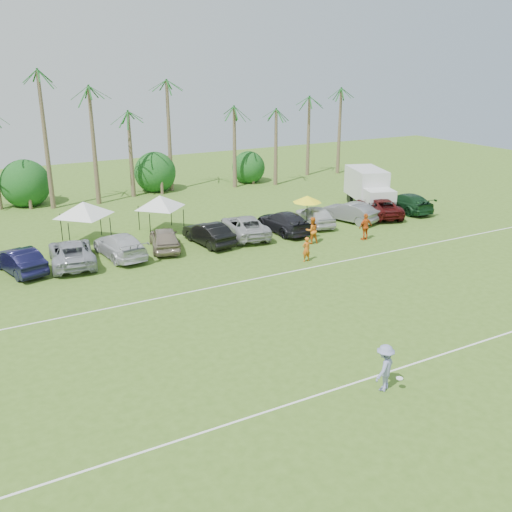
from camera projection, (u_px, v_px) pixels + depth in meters
ground at (367, 416)px, 20.73m from camera, size 120.00×120.00×0.00m
field_lines at (260, 330)px, 27.35m from camera, size 80.00×12.10×0.01m
palm_tree_4 at (45, 120)px, 47.92m from camera, size 2.40×2.40×8.90m
palm_tree_5 at (92, 107)px, 49.46m from camera, size 2.40×2.40×9.90m
palm_tree_6 at (136, 96)px, 51.01m from camera, size 2.40×2.40×10.90m
palm_tree_7 at (177, 85)px, 52.56m from camera, size 2.40×2.40×11.90m
palm_tree_8 at (226, 112)px, 55.69m from camera, size 2.40×2.40×8.90m
palm_tree_9 at (270, 101)px, 57.68m from camera, size 2.40×2.40×9.90m
palm_tree_10 at (312, 91)px, 59.69m from camera, size 2.40×2.40×10.90m
palm_tree_11 at (343, 81)px, 61.24m from camera, size 2.40×2.40×11.90m
bush_tree_1 at (27, 187)px, 49.69m from camera, size 4.00×4.00×4.00m
bush_tree_2 at (158, 174)px, 55.17m from camera, size 4.00×4.00×4.00m
bush_tree_3 at (249, 165)px, 59.74m from camera, size 4.00×4.00×4.00m
sideline_player_a at (306, 249)px, 36.40m from camera, size 0.61×0.42×1.63m
sideline_player_b at (312, 230)px, 39.94m from camera, size 1.03×0.86×1.90m
sideline_player_c at (365, 227)px, 40.73m from camera, size 1.16×0.55×1.94m
box_truck at (369, 188)px, 49.35m from camera, size 4.34×6.84×3.30m
canopy_tent_left at (83, 202)px, 39.32m from camera, size 4.32×4.32×3.50m
canopy_tent_right at (160, 195)px, 42.04m from camera, size 4.02×4.02×3.26m
market_umbrella at (307, 199)px, 43.35m from camera, size 2.24×2.24×2.50m
frisbee_player at (385, 368)px, 22.10m from camera, size 1.43×1.19×1.93m
parked_car_1 at (19, 260)px, 34.47m from camera, size 2.82×5.00×1.56m
parked_car_2 at (72, 252)px, 35.88m from camera, size 3.27×5.90×1.56m
parked_car_3 at (120, 245)px, 37.26m from camera, size 2.70×5.57×1.56m
parked_car_4 at (165, 238)px, 38.71m from camera, size 2.91×4.89×1.56m
parked_car_5 at (208, 233)px, 39.82m from camera, size 2.19×4.90×1.56m
parked_car_6 at (245, 226)px, 41.57m from camera, size 3.58×6.00×1.56m
parked_car_7 at (284, 222)px, 42.66m from camera, size 2.26×5.41×1.56m
parked_car_8 at (315, 216)px, 44.39m from camera, size 2.62×4.83×1.56m
parked_car_9 at (350, 212)px, 45.49m from camera, size 3.04×5.02×1.56m
parked_car_10 at (378, 207)px, 47.04m from camera, size 4.23×6.15×1.56m
parked_car_11 at (406, 202)px, 48.48m from camera, size 2.56×5.52×1.56m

